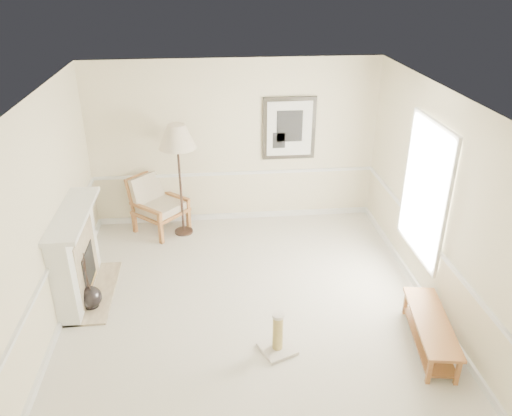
{
  "coord_description": "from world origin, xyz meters",
  "views": [
    {
      "loc": [
        -0.45,
        -5.51,
        4.29
      ],
      "look_at": [
        0.17,
        0.7,
        1.2
      ],
      "focal_mm": 35.0,
      "sensor_mm": 36.0,
      "label": 1
    }
  ],
  "objects": [
    {
      "name": "room",
      "position": [
        0.14,
        0.08,
        1.87
      ],
      "size": [
        5.04,
        5.54,
        2.92
      ],
      "color": "beige",
      "rests_on": "ground"
    },
    {
      "name": "bench",
      "position": [
        2.15,
        -0.94,
        0.26
      ],
      "size": [
        0.62,
        1.41,
        0.39
      ],
      "rotation": [
        0.0,
        0.0,
        -0.16
      ],
      "color": "olive",
      "rests_on": "ground"
    },
    {
      "name": "fireplace",
      "position": [
        -2.34,
        0.6,
        0.64
      ],
      "size": [
        0.64,
        1.64,
        1.31
      ],
      "color": "white",
      "rests_on": "ground"
    },
    {
      "name": "ground",
      "position": [
        0.0,
        0.0,
        0.0
      ],
      "size": [
        5.5,
        5.5,
        0.0
      ],
      "primitive_type": "plane",
      "color": "silver",
      "rests_on": "ground"
    },
    {
      "name": "floor_vase",
      "position": [
        -2.15,
        0.24,
        0.16
      ],
      "size": [
        0.31,
        0.31,
        0.9
      ],
      "rotation": [
        0.0,
        0.0,
        -0.0
      ],
      "color": "black",
      "rests_on": "ground"
    },
    {
      "name": "floor_lamp",
      "position": [
        -0.95,
        2.27,
        1.71
      ],
      "size": [
        0.65,
        0.65,
        1.96
      ],
      "rotation": [
        0.0,
        0.0,
        -0.05
      ],
      "color": "black",
      "rests_on": "ground"
    },
    {
      "name": "scratching_post",
      "position": [
        0.28,
        -0.85,
        0.17
      ],
      "size": [
        0.5,
        0.5,
        0.55
      ],
      "rotation": [
        0.0,
        0.0,
        0.39
      ],
      "color": "beige",
      "rests_on": "ground"
    },
    {
      "name": "armchair",
      "position": [
        -1.42,
        2.48,
        0.54
      ],
      "size": [
        1.1,
        1.1,
        1.0
      ],
      "rotation": [
        0.0,
        0.0,
        0.83
      ],
      "color": "olive",
      "rests_on": "ground"
    }
  ]
}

